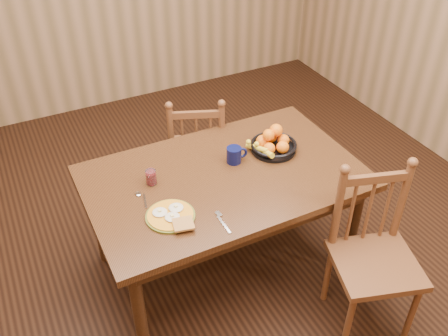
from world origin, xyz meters
name	(u,v)px	position (x,y,z in m)	size (l,w,h in m)	color
room	(224,82)	(0.00, 0.00, 1.35)	(4.52, 5.02, 2.72)	black
dining_table	(224,186)	(0.00, 0.00, 0.67)	(1.60, 1.00, 0.75)	black
chair_far	(197,152)	(0.12, 0.68, 0.45)	(0.54, 0.53, 0.92)	#502F18
chair_near	(373,256)	(0.56, -0.72, 0.48)	(0.56, 0.55, 1.00)	#502F18
breakfast_plate	(171,216)	(-0.41, -0.20, 0.76)	(0.26, 0.30, 0.04)	#59601E
fork	(222,221)	(-0.19, -0.35, 0.75)	(0.03, 0.18, 0.00)	silver
spoon	(140,196)	(-0.50, 0.03, 0.75)	(0.05, 0.16, 0.01)	silver
coffee_mug	(235,155)	(0.12, 0.09, 0.80)	(0.13, 0.09, 0.10)	#090E36
juice_glass	(151,178)	(-0.41, 0.11, 0.79)	(0.06, 0.06, 0.09)	silver
fruit_bowl	(273,144)	(0.38, 0.09, 0.80)	(0.32, 0.29, 0.17)	black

